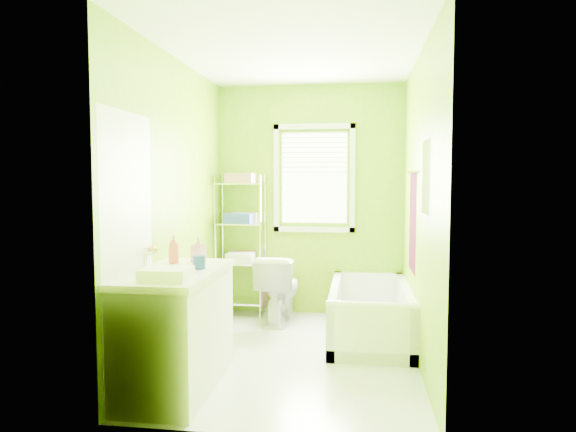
# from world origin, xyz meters

# --- Properties ---
(ground) EXTENTS (2.90, 2.90, 0.00)m
(ground) POSITION_xyz_m (0.00, 0.00, 0.00)
(ground) COLOR silver
(ground) RESTS_ON ground
(room_envelope) EXTENTS (2.14, 2.94, 2.62)m
(room_envelope) POSITION_xyz_m (0.00, 0.00, 1.55)
(room_envelope) COLOR #72A407
(room_envelope) RESTS_ON ground
(window) EXTENTS (0.92, 0.05, 1.22)m
(window) POSITION_xyz_m (0.05, 1.42, 1.61)
(window) COLOR white
(window) RESTS_ON ground
(door) EXTENTS (0.09, 0.80, 2.00)m
(door) POSITION_xyz_m (-1.04, -1.00, 1.00)
(door) COLOR white
(door) RESTS_ON ground
(right_wall_decor) EXTENTS (0.04, 1.48, 1.17)m
(right_wall_decor) POSITION_xyz_m (1.04, -0.02, 1.32)
(right_wall_decor) COLOR #46081C
(right_wall_decor) RESTS_ON ground
(bathtub) EXTENTS (0.76, 1.63, 0.53)m
(bathtub) POSITION_xyz_m (0.67, 0.60, 0.17)
(bathtub) COLOR white
(bathtub) RESTS_ON ground
(toilet) EXTENTS (0.47, 0.75, 0.73)m
(toilet) POSITION_xyz_m (-0.29, 1.02, 0.37)
(toilet) COLOR white
(toilet) RESTS_ON ground
(vanity) EXTENTS (0.60, 1.16, 1.10)m
(vanity) POSITION_xyz_m (-0.76, -0.83, 0.47)
(vanity) COLOR silver
(vanity) RESTS_ON ground
(wire_shelf_unit) EXTENTS (0.54, 0.43, 1.61)m
(wire_shelf_unit) POSITION_xyz_m (-0.75, 1.28, 0.98)
(wire_shelf_unit) COLOR silver
(wire_shelf_unit) RESTS_ON ground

